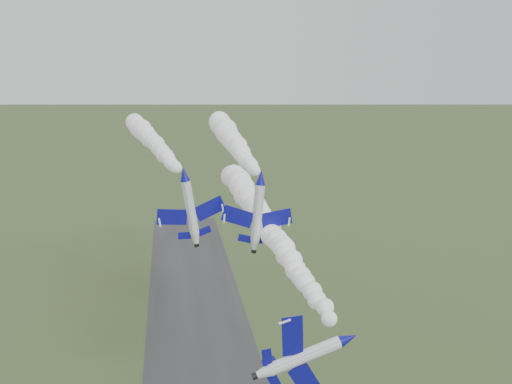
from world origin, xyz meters
TOP-DOWN VIEW (x-y plane):
  - jet_lead at (12.15, -11.91)m, footprint 3.53×11.68m
  - smoke_trail_jet_lead at (10.27, 28.20)m, footprint 11.71×75.19m
  - jet_pair_left at (-3.34, 23.25)m, footprint 11.03×13.15m
  - smoke_trail_jet_pair_left at (-9.05, 56.16)m, footprint 14.69×59.52m
  - jet_pair_right at (8.58, 22.43)m, footprint 11.18×13.51m
  - smoke_trail_jet_pair_right at (8.57, 61.84)m, footprint 7.31×72.82m

SIDE VIEW (x-z plane):
  - jet_lead at x=12.15m, z-range 26.93..36.20m
  - smoke_trail_jet_lead at x=10.27m, z-range 30.86..36.00m
  - jet_pair_right at x=8.58m, z-range 40.58..43.97m
  - jet_pair_left at x=-3.34m, z-range 41.28..44.74m
  - smoke_trail_jet_pair_right at x=8.57m, z-range 40.43..46.36m
  - smoke_trail_jet_pair_left at x=-9.05m, z-range 42.11..46.62m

